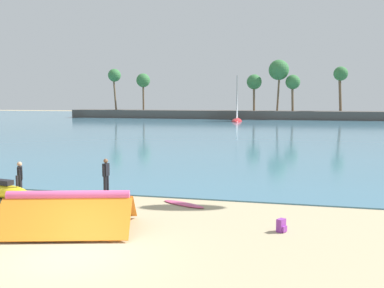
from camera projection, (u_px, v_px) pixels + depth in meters
The scene contains 11 objects.
ground_plane at pixel (73, 254), 12.39m from camera, with size 260.00×260.00×0.00m, color tan.
sea at pixel (259, 124), 74.46m from camera, with size 220.00×113.63×0.06m, color teal.
palm_headland at pixel (261, 108), 90.65m from camera, with size 85.91×6.00×12.24m.
folded_kite at pixel (69, 204), 14.58m from camera, with size 4.90×3.85×1.28m.
watercraft_on_trailer at pixel (5, 192), 18.16m from camera, with size 2.73×1.44×1.28m.
person_rigging_by_gear at pixel (20, 179), 19.11m from camera, with size 0.34×0.49×1.67m.
person_at_waterline at pixel (106, 175), 20.08m from camera, with size 0.22×0.55×1.67m.
backpack_near_kite at pixel (281, 226), 14.45m from camera, with size 0.37×0.36×0.44m.
backpack_by_trailer at pixel (0, 212), 16.13m from camera, with size 0.37×0.37×0.44m.
surfboard at pixel (184, 204), 18.12m from camera, with size 2.10×0.52×0.08m, color #E04C7F.
sailboat_mid_bay at pixel (237, 117), 81.29m from camera, with size 2.34×6.45×9.18m.
Camera 1 is at (6.11, -10.87, 4.46)m, focal length 40.54 mm.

